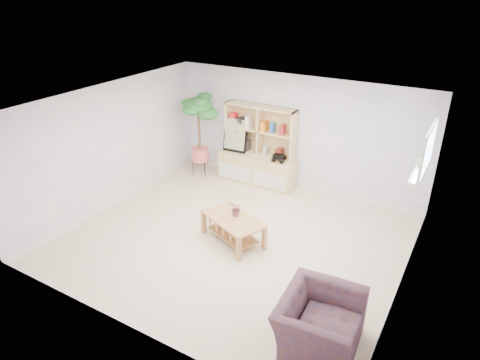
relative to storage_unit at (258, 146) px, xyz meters
The scene contains 14 objects.
floor 2.51m from the storage_unit, 71.56° to the right, with size 5.50×5.00×0.01m, color beige.
ceiling 2.82m from the storage_unit, 71.56° to the right, with size 5.50×5.00×0.01m, color white.
walls 2.39m from the storage_unit, 71.56° to the right, with size 5.51×5.01×2.40m.
baseboard 2.49m from the storage_unit, 71.56° to the right, with size 5.50×5.00×0.10m, color white, non-canonical shape.
window 4.01m from the storage_unit, 25.25° to the right, with size 0.10×0.98×0.68m, color #D0E8FF, non-canonical shape.
window_sill 3.88m from the storage_unit, 25.64° to the right, with size 0.14×1.00×0.04m, color white.
storage_unit is the anchor object (origin of this frame).
poster 0.56m from the storage_unit, behind, with size 0.54×0.13×0.75m, color #FFEB3D, non-canonical shape.
toy_truck 0.57m from the storage_unit, ahead, with size 0.34×0.23×0.18m, color black, non-canonical shape.
coffee_table 2.47m from the storage_unit, 71.71° to the right, with size 1.11×0.60×0.45m, color #B77A51, non-canonical shape.
table_plant 2.31m from the storage_unit, 70.83° to the right, with size 0.22×0.19×0.25m, color #185D27.
floor_tree 1.35m from the storage_unit, 167.19° to the right, with size 0.69×0.69×1.87m, color #1C4C1C, non-canonical shape.
armchair 4.71m from the storage_unit, 52.58° to the right, with size 1.07×0.93×0.79m, color navy.
sill_plant 3.87m from the storage_unit, 24.24° to the right, with size 0.13×0.10×0.23m, color #1C4C1C.
Camera 1 is at (3.25, -5.34, 4.15)m, focal length 32.00 mm.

